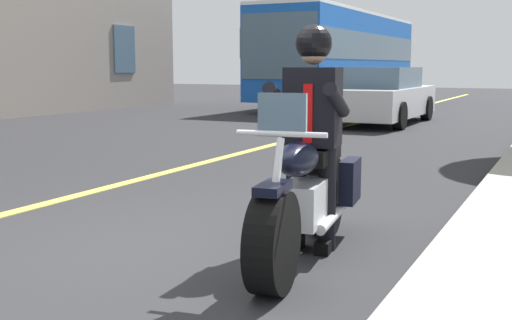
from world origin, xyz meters
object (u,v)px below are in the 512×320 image
object	(u,v)px
motorcycle_main	(306,198)
bus_near	(341,54)
rider_main	(312,118)
car_silver	(380,96)

from	to	relation	value
motorcycle_main	bus_near	size ratio (longest dim) A/B	0.20
bus_near	rider_main	bearing A→B (deg)	18.38
motorcycle_main	rider_main	xyz separation A→B (m)	(-0.19, -0.03, 0.58)
motorcycle_main	rider_main	bearing A→B (deg)	-170.99
rider_main	motorcycle_main	bearing A→B (deg)	9.01
rider_main	bus_near	distance (m)	18.81
motorcycle_main	bus_near	distance (m)	19.03
motorcycle_main	car_silver	distance (m)	11.59
car_silver	bus_near	bearing A→B (deg)	-153.46
motorcycle_main	bus_near	xyz separation A→B (m)	(-18.02, -5.95, 1.42)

